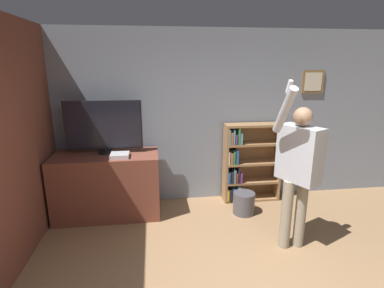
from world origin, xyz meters
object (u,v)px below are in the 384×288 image
object	(u,v)px
person	(298,165)
waste_bin	(244,203)
game_console	(120,155)
bookshelf	(247,163)
television	(104,127)

from	to	relation	value
person	waste_bin	xyz separation A→B (m)	(-0.33, 0.89, -0.90)
game_console	bookshelf	distance (m)	2.02
bookshelf	person	distance (m)	1.44
person	waste_bin	world-z (taller)	person
bookshelf	television	bearing A→B (deg)	-175.66
person	game_console	bearing A→B (deg)	-142.03
television	game_console	size ratio (longest dim) A/B	4.25
game_console	person	world-z (taller)	person
game_console	person	bearing A→B (deg)	-24.84
game_console	television	bearing A→B (deg)	134.74
game_console	person	xyz separation A→B (m)	(2.11, -0.98, 0.10)
game_console	person	distance (m)	2.33
waste_bin	bookshelf	bearing A→B (deg)	70.31
bookshelf	person	xyz separation A→B (m)	(0.16, -1.37, 0.44)
television	person	distance (m)	2.64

